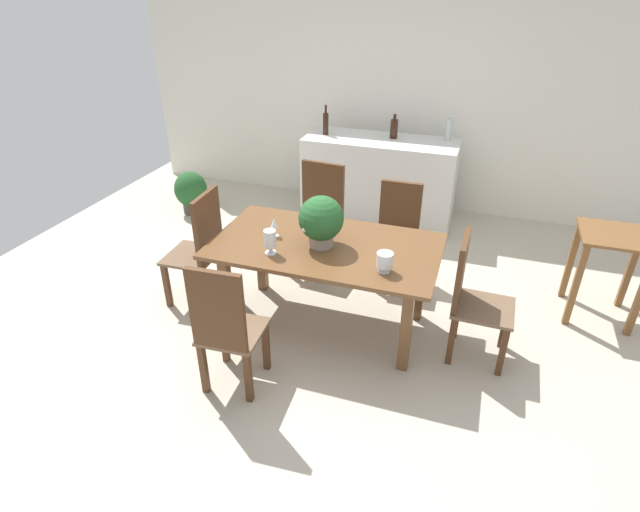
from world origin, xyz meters
The scene contains 18 objects.
ground_plane centered at (0.00, 0.00, 0.00)m, with size 7.04×7.04×0.00m, color #BCB29E.
back_wall centered at (0.00, 2.60, 1.30)m, with size 6.40×0.10×2.60m, color silver.
dining_table centered at (0.00, -0.12, 0.65)m, with size 1.73×0.97×0.75m.
chair_far_left centered at (-0.38, 0.82, 0.55)m, with size 0.50×0.51×1.01m.
chair_foot_end centered at (1.11, -0.12, 0.52)m, with size 0.44×0.42×0.96m.
chair_near_left centered at (-0.38, -1.05, 0.54)m, with size 0.42×0.43×1.02m.
chair_head_end centered at (-1.11, -0.12, 0.55)m, with size 0.43×0.46×1.02m.
chair_far_right centered at (0.39, 0.80, 0.51)m, with size 0.41×0.41×0.93m.
flower_centerpiece centered at (-0.03, -0.15, 0.96)m, with size 0.34×0.34×0.39m.
crystal_vase_left centered at (0.51, -0.37, 0.84)m, with size 0.12×0.12×0.15m.
crystal_vase_center_near centered at (-0.34, -0.39, 0.86)m, with size 0.09×0.09×0.19m.
wine_glass centered at (-0.42, -0.12, 0.86)m, with size 0.06×0.06×0.15m.
kitchen_counter centered at (-0.05, 1.97, 0.48)m, with size 1.67×0.63×0.97m, color silver.
wine_bottle_tall centered at (0.63, 2.16, 1.09)m, with size 0.06×0.06×0.31m.
wine_bottle_clear centered at (-0.68, 1.95, 1.10)m, with size 0.06×0.06×0.32m.
wine_bottle_green centered at (0.06, 2.06, 1.07)m, with size 0.08×0.08×0.26m.
side_table centered at (2.12, 0.74, 0.56)m, with size 0.54×0.51×0.77m.
potted_plant_floor centered at (-2.21, 1.48, 0.27)m, with size 0.38×0.38×0.51m.
Camera 1 is at (1.05, -3.35, 2.57)m, focal length 28.39 mm.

